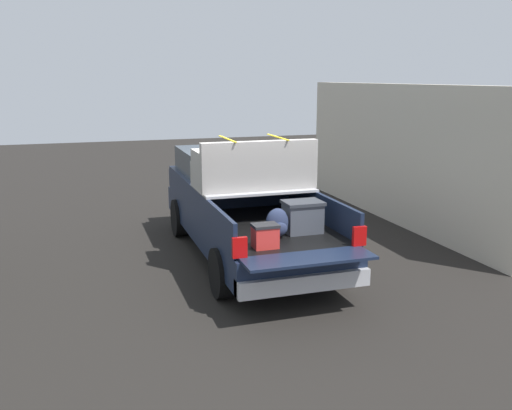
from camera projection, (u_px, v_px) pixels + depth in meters
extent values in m
plane|color=black|center=(246.00, 256.00, 10.25)|extent=(40.00, 40.00, 0.00)
cube|color=#162138|center=(246.00, 224.00, 10.11)|extent=(5.50, 1.92, 0.49)
cube|color=black|center=(267.00, 227.00, 8.94)|extent=(2.80, 1.80, 0.04)
cube|color=#162138|center=(211.00, 217.00, 8.61)|extent=(2.80, 0.06, 0.50)
cube|color=#162138|center=(321.00, 209.00, 9.17)|extent=(2.80, 0.06, 0.50)
cube|color=#162138|center=(243.00, 196.00, 10.16)|extent=(0.06, 1.80, 0.50)
cube|color=#162138|center=(309.00, 258.00, 7.39)|extent=(0.55, 1.80, 0.04)
cube|color=#B2B2B7|center=(253.00, 187.00, 9.55)|extent=(1.25, 1.92, 0.04)
cube|color=#162138|center=(226.00, 184.00, 11.25)|extent=(2.30, 1.92, 0.50)
cube|color=#2D3842|center=(227.00, 161.00, 11.05)|extent=(1.94, 1.76, 0.47)
cube|color=#162138|center=(211.00, 176.00, 12.52)|extent=(0.40, 1.82, 0.38)
cube|color=#B2B2B7|center=(304.00, 282.00, 7.62)|extent=(0.24, 1.92, 0.24)
cube|color=red|center=(240.00, 248.00, 7.33)|extent=(0.06, 0.20, 0.28)
cube|color=red|center=(359.00, 236.00, 7.85)|extent=(0.06, 0.20, 0.28)
cylinder|color=black|center=(181.00, 218.00, 11.52)|extent=(0.76, 0.30, 0.76)
cylinder|color=black|center=(261.00, 211.00, 12.05)|extent=(0.76, 0.30, 0.76)
cylinder|color=black|center=(224.00, 273.00, 8.28)|extent=(0.76, 0.30, 0.76)
cylinder|color=black|center=(331.00, 261.00, 8.81)|extent=(0.76, 0.30, 0.76)
cube|color=#474C56|center=(303.00, 218.00, 8.52)|extent=(0.40, 0.55, 0.44)
cube|color=#31353C|center=(303.00, 203.00, 8.47)|extent=(0.44, 0.59, 0.05)
ellipsoid|color=#283351|center=(277.00, 223.00, 8.25)|extent=(0.20, 0.35, 0.44)
ellipsoid|color=#283351|center=(280.00, 229.00, 8.17)|extent=(0.09, 0.25, 0.19)
cube|color=red|center=(265.00, 237.00, 7.76)|extent=(0.26, 0.34, 0.30)
cube|color=#262628|center=(265.00, 226.00, 7.72)|extent=(0.28, 0.36, 0.04)
cube|color=#9E9993|center=(253.00, 174.00, 9.50)|extent=(0.94, 1.97, 0.42)
cube|color=#9E9993|center=(260.00, 153.00, 9.04)|extent=(0.16, 1.97, 0.40)
cube|color=#9E9993|center=(201.00, 158.00, 9.21)|extent=(0.70, 0.20, 0.22)
cube|color=#9E9993|center=(300.00, 153.00, 9.74)|extent=(0.70, 0.20, 0.22)
cube|color=yellow|center=(227.00, 139.00, 9.22)|extent=(1.04, 0.03, 0.02)
cube|color=yellow|center=(278.00, 137.00, 9.49)|extent=(1.04, 0.03, 0.02)
cube|color=beige|center=(396.00, 153.00, 12.60)|extent=(8.01, 0.36, 3.07)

